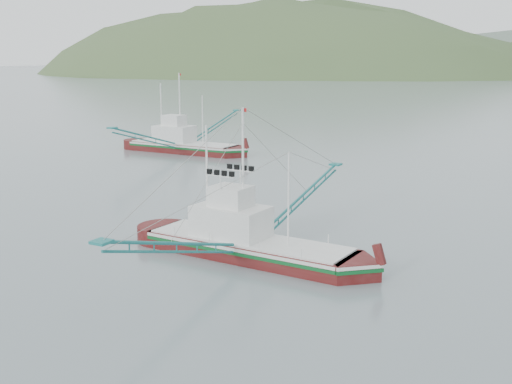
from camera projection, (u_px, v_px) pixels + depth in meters
The scene contains 4 objects.
ground at pixel (205, 267), 36.06m from camera, with size 1200.00×1200.00×0.00m, color slate.
main_boat at pixel (246, 234), 37.65m from camera, with size 13.11×23.44×9.49m.
bg_boat_left at pixel (182, 141), 78.70m from camera, with size 14.15×25.61×10.36m.
headland_left at pixel (274, 73), 429.44m from camera, with size 448.00×308.00×210.00m, color #3F582D.
Camera 1 is at (19.06, -28.77, 11.65)m, focal length 45.00 mm.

